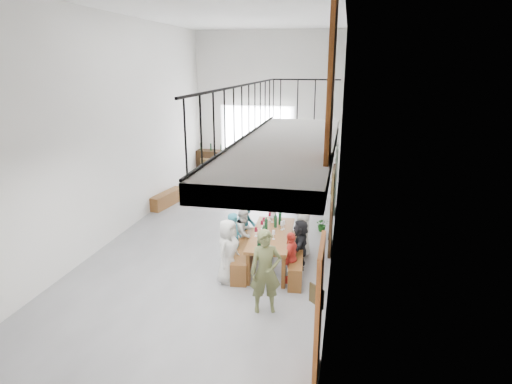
% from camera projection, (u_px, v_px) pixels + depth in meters
% --- Properties ---
extents(floor, '(12.00, 12.00, 0.00)m').
position_uv_depth(floor, '(226.00, 235.00, 11.18)').
color(floor, slate).
rests_on(floor, ground).
extents(room_walls, '(12.00, 12.00, 12.00)m').
position_uv_depth(room_walls, '(223.00, 97.00, 10.16)').
color(room_walls, silver).
rests_on(room_walls, ground).
extents(gateway_portal, '(2.80, 0.08, 2.80)m').
position_uv_depth(gateway_portal, '(257.00, 143.00, 16.43)').
color(gateway_portal, white).
rests_on(gateway_portal, ground).
extents(right_wall_decor, '(0.07, 8.28, 5.07)m').
position_uv_depth(right_wall_decor, '(331.00, 200.00, 8.40)').
color(right_wall_decor, '#B14F1E').
rests_on(right_wall_decor, ground).
extents(balcony, '(1.52, 5.62, 4.00)m').
position_uv_depth(balcony, '(287.00, 149.00, 7.01)').
color(balcony, white).
rests_on(balcony, ground).
extents(tasting_table, '(0.94, 2.11, 0.79)m').
position_uv_depth(tasting_table, '(271.00, 237.00, 9.25)').
color(tasting_table, brown).
rests_on(tasting_table, ground).
extents(bench_inner, '(0.57, 2.10, 0.48)m').
position_uv_depth(bench_inner, '(244.00, 254.00, 9.51)').
color(bench_inner, brown).
rests_on(bench_inner, ground).
extents(bench_wall, '(0.45, 2.12, 0.48)m').
position_uv_depth(bench_wall, '(297.00, 259.00, 9.29)').
color(bench_wall, brown).
rests_on(bench_wall, ground).
extents(tableware, '(0.58, 1.25, 0.35)m').
position_uv_depth(tableware, '(271.00, 224.00, 9.41)').
color(tableware, black).
rests_on(tableware, tasting_table).
extents(side_bench, '(0.58, 1.54, 0.42)m').
position_uv_depth(side_bench, '(167.00, 199.00, 13.51)').
color(side_bench, brown).
rests_on(side_bench, ground).
extents(oak_barrel, '(0.56, 0.56, 0.82)m').
position_uv_depth(oak_barrel, '(208.00, 169.00, 16.57)').
color(oak_barrel, olive).
rests_on(oak_barrel, ground).
extents(serving_counter, '(2.09, 0.82, 1.07)m').
position_uv_depth(serving_counter, '(222.00, 165.00, 16.67)').
color(serving_counter, '#392512').
rests_on(serving_counter, ground).
extents(counter_bottles, '(1.78, 0.24, 0.28)m').
position_uv_depth(counter_bottles, '(221.00, 148.00, 16.47)').
color(counter_bottles, black).
rests_on(counter_bottles, serving_counter).
extents(guest_left_a, '(0.57, 0.74, 1.34)m').
position_uv_depth(guest_left_a, '(228.00, 251.00, 8.64)').
color(guest_left_a, silver).
rests_on(guest_left_a, ground).
extents(guest_left_b, '(0.44, 0.53, 1.25)m').
position_uv_depth(guest_left_b, '(234.00, 240.00, 9.33)').
color(guest_left_b, '#266E80').
rests_on(guest_left_b, ground).
extents(guest_left_c, '(0.58, 0.66, 1.15)m').
position_uv_depth(guest_left_c, '(244.00, 233.00, 9.84)').
color(guest_left_c, silver).
rests_on(guest_left_c, ground).
extents(guest_left_d, '(0.72, 0.90, 1.22)m').
position_uv_depth(guest_left_d, '(246.00, 224.00, 10.26)').
color(guest_left_d, '#266E80').
rests_on(guest_left_d, ground).
extents(guest_right_a, '(0.40, 0.68, 1.09)m').
position_uv_depth(guest_right_a, '(291.00, 257.00, 8.66)').
color(guest_right_a, red).
rests_on(guest_right_a, ground).
extents(guest_right_b, '(0.33, 1.04, 1.12)m').
position_uv_depth(guest_right_b, '(300.00, 244.00, 9.26)').
color(guest_right_b, black).
rests_on(guest_right_b, ground).
extents(guest_right_c, '(0.45, 0.62, 1.15)m').
position_uv_depth(guest_right_c, '(303.00, 232.00, 9.89)').
color(guest_right_c, silver).
rests_on(guest_right_c, ground).
extents(host_standing, '(0.65, 0.52, 1.55)m').
position_uv_depth(host_standing, '(266.00, 272.00, 7.57)').
color(host_standing, '#525831').
rests_on(host_standing, ground).
extents(potted_plant, '(0.38, 0.34, 0.38)m').
position_uv_depth(potted_plant, '(322.00, 224.00, 11.42)').
color(potted_plant, '#164C16').
rests_on(potted_plant, ground).
extents(bicycle_near, '(1.79, 0.95, 0.89)m').
position_uv_depth(bicycle_near, '(287.00, 170.00, 16.14)').
color(bicycle_near, black).
rests_on(bicycle_near, ground).
extents(bicycle_far, '(1.80, 1.02, 1.04)m').
position_uv_depth(bicycle_far, '(278.00, 170.00, 15.92)').
color(bicycle_far, black).
rests_on(bicycle_far, ground).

